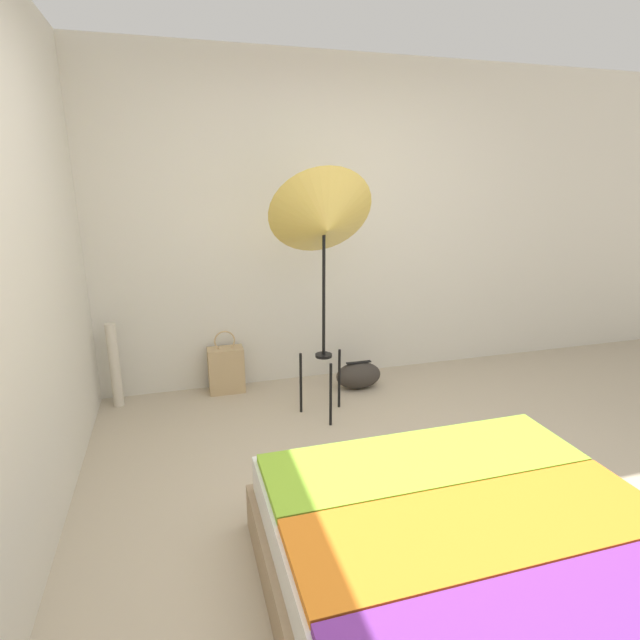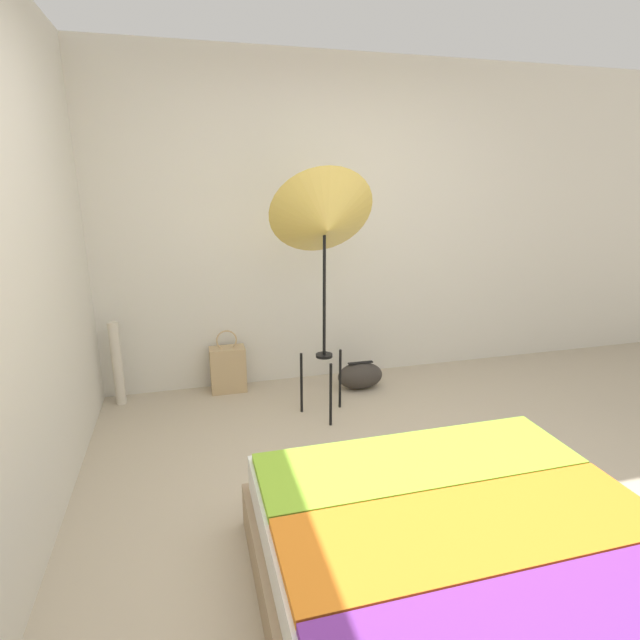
# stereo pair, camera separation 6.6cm
# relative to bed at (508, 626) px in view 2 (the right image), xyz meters

# --- Properties ---
(ground_plane) EXTENTS (14.00, 14.00, 0.00)m
(ground_plane) POSITION_rel_bed_xyz_m (0.04, 0.70, -0.21)
(ground_plane) COLOR tan
(wall_back) EXTENTS (8.00, 0.05, 2.60)m
(wall_back) POSITION_rel_bed_xyz_m (0.04, 2.86, 1.09)
(wall_back) COLOR beige
(wall_back) RESTS_ON ground_plane
(wall_side_left) EXTENTS (0.05, 8.00, 2.60)m
(wall_side_left) POSITION_rel_bed_xyz_m (-1.69, 1.70, 1.09)
(wall_side_left) COLOR beige
(wall_side_left) RESTS_ON ground_plane
(bed) EXTENTS (1.56, 2.07, 0.44)m
(bed) POSITION_rel_bed_xyz_m (0.00, 0.00, 0.00)
(bed) COLOR #997F60
(bed) RESTS_ON ground_plane
(photo_umbrella) EXTENTS (0.71, 0.57, 1.75)m
(photo_umbrella) POSITION_rel_bed_xyz_m (-0.07, 2.09, 1.18)
(photo_umbrella) COLOR black
(photo_umbrella) RESTS_ON ground_plane
(tote_bag) EXTENTS (0.28, 0.16, 0.52)m
(tote_bag) POSITION_rel_bed_xyz_m (-0.70, 2.71, -0.02)
(tote_bag) COLOR tan
(tote_bag) RESTS_ON ground_plane
(duffel_bag) EXTENTS (0.38, 0.22, 0.23)m
(duffel_bag) POSITION_rel_bed_xyz_m (0.35, 2.47, -0.10)
(duffel_bag) COLOR #332D28
(duffel_bag) RESTS_ON ground_plane
(paper_roll) EXTENTS (0.08, 0.08, 0.65)m
(paper_roll) POSITION_rel_bed_xyz_m (-1.52, 2.67, 0.11)
(paper_roll) COLOR beige
(paper_roll) RESTS_ON ground_plane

